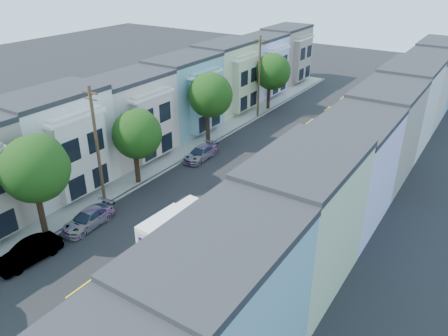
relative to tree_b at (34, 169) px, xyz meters
name	(u,v)px	position (x,y,z in m)	size (l,w,h in m)	color
ground	(145,241)	(6.30, 3.55, -5.60)	(160.00, 160.00, 0.00)	black
road_slab	(249,165)	(6.30, 18.55, -5.59)	(12.00, 70.00, 0.02)	black
curb_left	(199,151)	(0.25, 18.55, -5.52)	(0.30, 70.00, 0.15)	gray
curb_right	(306,180)	(12.35, 18.55, -5.52)	(0.30, 70.00, 0.15)	gray
sidewalk_left	(190,148)	(-1.05, 18.55, -5.52)	(2.60, 70.00, 0.15)	gray
sidewalk_right	(319,184)	(13.65, 18.55, -5.52)	(2.60, 70.00, 0.15)	gray
centerline	(249,165)	(6.30, 18.55, -5.60)	(0.12, 70.00, 0.01)	gold
townhouse_row_left	(162,142)	(-4.85, 18.55, -5.60)	(5.00, 70.00, 8.50)	silver
townhouse_row_right	(361,196)	(17.45, 18.55, -5.60)	(5.00, 70.00, 8.50)	silver
tree_b	(34,169)	(0.00, 0.00, 0.00)	(4.70, 4.70, 7.98)	black
tree_c	(136,134)	(0.00, 9.88, -0.76)	(4.29, 4.29, 7.01)	black
tree_d	(210,95)	(0.00, 20.93, -0.07)	(4.70, 4.70, 7.90)	black
tree_e	(272,72)	(0.00, 34.92, -0.47)	(4.70, 4.70, 7.50)	black
tree_far_r	(369,101)	(13.19, 33.35, -1.72)	(2.80, 2.80, 5.35)	black
utility_pole_near	(97,148)	(0.00, 5.55, -0.45)	(1.60, 0.26, 10.00)	#42301E
utility_pole_far	(259,77)	(0.00, 31.55, -0.45)	(1.60, 0.26, 10.00)	#42301E
fedex_truck	(176,228)	(8.64, 4.27, -4.08)	(2.19, 5.68, 2.73)	silver
lead_sedan	(240,191)	(8.89, 12.57, -4.86)	(1.57, 4.45, 1.48)	black
parked_left_b	(29,253)	(1.40, -2.49, -4.88)	(1.52, 4.32, 1.44)	black
parked_left_c	(88,219)	(1.40, 2.61, -4.95)	(1.82, 4.34, 1.30)	gray
parked_left_d	(200,153)	(1.40, 17.17, -4.96)	(1.79, 4.25, 1.28)	#5E0B13
parked_right_b	(186,267)	(11.20, 2.10, -4.85)	(2.10, 5.01, 1.50)	silver
parked_right_c	(315,153)	(11.20, 23.43, -4.84)	(1.80, 4.69, 1.52)	black
parked_right_d	(337,135)	(11.20, 29.66, -4.99)	(2.04, 4.42, 1.23)	black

